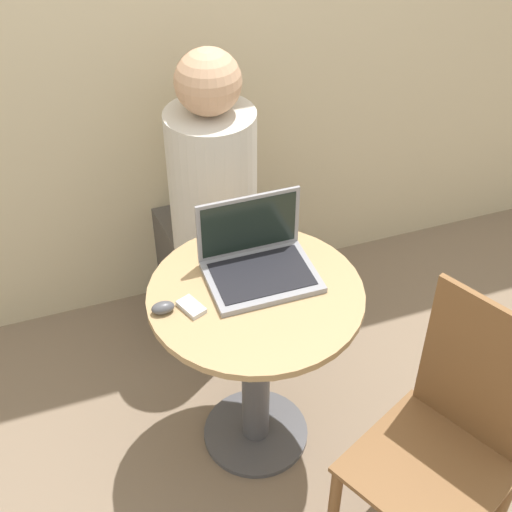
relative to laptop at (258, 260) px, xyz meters
name	(u,v)px	position (x,y,z in m)	size (l,w,h in m)	color
ground_plane	(256,434)	(-0.04, -0.09, -0.76)	(12.00, 12.00, 0.00)	#7F6B56
back_wall	(168,1)	(-0.04, 0.83, 0.54)	(7.00, 0.05, 2.60)	beige
round_table	(256,341)	(-0.04, -0.09, -0.27)	(0.68, 0.68, 0.72)	#4C4C51
laptop	(258,260)	(0.00, 0.00, 0.00)	(0.34, 0.26, 0.23)	gray
cell_phone	(191,307)	(-0.24, -0.09, -0.04)	(0.08, 0.10, 0.02)	silver
computer_mouse	(163,308)	(-0.33, -0.08, -0.03)	(0.07, 0.04, 0.04)	#4C4C51
chair_empty	(445,446)	(0.34, -0.65, -0.27)	(0.53, 0.53, 0.96)	brown
person_seated	(210,220)	(0.00, 0.55, -0.23)	(0.35, 0.52, 1.26)	#4C4742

